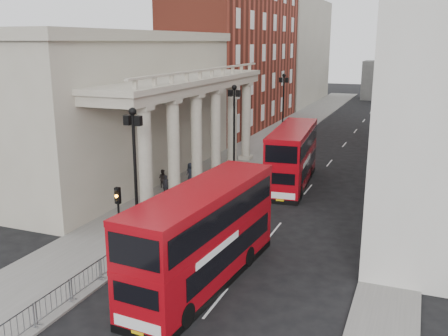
# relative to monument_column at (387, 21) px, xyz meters

# --- Properties ---
(ground) EXTENTS (260.00, 260.00, 0.00)m
(ground) POSITION_rel_monument_column_xyz_m (-6.00, -92.00, -15.98)
(ground) COLOR black
(ground) RESTS_ON ground
(sidewalk_west) EXTENTS (6.00, 140.00, 0.12)m
(sidewalk_west) POSITION_rel_monument_column_xyz_m (-9.00, -62.00, -15.92)
(sidewalk_west) COLOR slate
(sidewalk_west) RESTS_ON ground
(sidewalk_east) EXTENTS (3.00, 140.00, 0.12)m
(sidewalk_east) POSITION_rel_monument_column_xyz_m (7.50, -62.00, -15.92)
(sidewalk_east) COLOR slate
(sidewalk_east) RESTS_ON ground
(kerb) EXTENTS (0.20, 140.00, 0.14)m
(kerb) POSITION_rel_monument_column_xyz_m (-6.05, -62.00, -15.91)
(kerb) COLOR slate
(kerb) RESTS_ON ground
(portico_building) EXTENTS (9.00, 28.00, 12.00)m
(portico_building) POSITION_rel_monument_column_xyz_m (-16.50, -74.00, -9.98)
(portico_building) COLOR #9F9785
(portico_building) RESTS_ON ground
(brick_building) EXTENTS (9.00, 32.00, 22.00)m
(brick_building) POSITION_rel_monument_column_xyz_m (-16.50, -44.00, -4.98)
(brick_building) COLOR maroon
(brick_building) RESTS_ON ground
(west_building_far) EXTENTS (9.00, 30.00, 20.00)m
(west_building_far) POSITION_rel_monument_column_xyz_m (-16.50, -12.00, -5.98)
(west_building_far) COLOR #9F9785
(west_building_far) RESTS_ON ground
(monument_column) EXTENTS (8.00, 8.00, 54.20)m
(monument_column) POSITION_rel_monument_column_xyz_m (0.00, 0.00, 0.00)
(monument_column) COLOR #60605E
(monument_column) RESTS_ON ground
(lamp_post_south) EXTENTS (1.05, 0.44, 8.32)m
(lamp_post_south) POSITION_rel_monument_column_xyz_m (-6.60, -88.00, -11.07)
(lamp_post_south) COLOR black
(lamp_post_south) RESTS_ON sidewalk_west
(lamp_post_mid) EXTENTS (1.05, 0.44, 8.32)m
(lamp_post_mid) POSITION_rel_monument_column_xyz_m (-6.60, -72.00, -11.07)
(lamp_post_mid) COLOR black
(lamp_post_mid) RESTS_ON sidewalk_west
(lamp_post_north) EXTENTS (1.05, 0.44, 8.32)m
(lamp_post_north) POSITION_rel_monument_column_xyz_m (-6.60, -56.00, -11.07)
(lamp_post_north) COLOR black
(lamp_post_north) RESTS_ON sidewalk_west
(traffic_light) EXTENTS (0.28, 0.33, 4.30)m
(traffic_light) POSITION_rel_monument_column_xyz_m (-6.50, -90.02, -12.88)
(traffic_light) COLOR black
(traffic_light) RESTS_ON sidewalk_west
(crowd_barriers) EXTENTS (0.50, 18.75, 1.10)m
(crowd_barriers) POSITION_rel_monument_column_xyz_m (-6.35, -89.78, -15.31)
(crowd_barriers) COLOR gray
(crowd_barriers) RESTS_ON sidewalk_west
(bus_near) EXTENTS (3.68, 11.81, 5.02)m
(bus_near) POSITION_rel_monument_column_xyz_m (-1.38, -90.23, -13.36)
(bus_near) COLOR #94060F
(bus_near) RESTS_ON ground
(bus_far) EXTENTS (3.82, 11.68, 4.95)m
(bus_far) POSITION_rel_monument_column_xyz_m (-1.65, -71.03, -13.39)
(bus_far) COLOR #9B0710
(bus_far) RESTS_ON ground
(pedestrian_a) EXTENTS (0.65, 0.54, 1.54)m
(pedestrian_a) POSITION_rel_monument_column_xyz_m (-10.18, -77.85, -15.09)
(pedestrian_a) COLOR black
(pedestrian_a) RESTS_ON sidewalk_west
(pedestrian_b) EXTENTS (0.81, 0.66, 1.55)m
(pedestrian_b) POSITION_rel_monument_column_xyz_m (-11.32, -76.30, -15.09)
(pedestrian_b) COLOR black
(pedestrian_b) RESTS_ON sidewalk_west
(pedestrian_c) EXTENTS (0.98, 0.86, 1.69)m
(pedestrian_c) POSITION_rel_monument_column_xyz_m (-9.93, -73.88, -15.02)
(pedestrian_c) COLOR black
(pedestrian_c) RESTS_ON sidewalk_west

